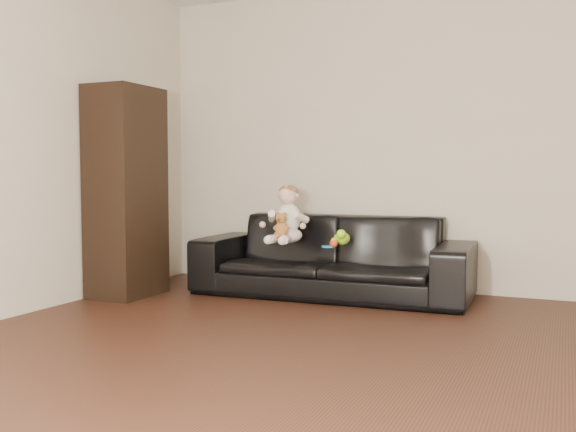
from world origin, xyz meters
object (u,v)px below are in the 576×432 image
at_px(toy_green, 342,238).
at_px(toy_rattle, 334,243).
at_px(teddy_bear, 281,225).
at_px(sofa, 332,256).
at_px(cabinet, 126,192).
at_px(baby, 287,217).
at_px(toy_blue_disc, 327,246).

height_order(toy_green, toy_rattle, toy_green).
height_order(teddy_bear, toy_rattle, teddy_bear).
xyz_separation_m(toy_green, toy_rattle, (-0.00, -0.19, -0.02)).
bearing_deg(toy_rattle, sofa, 111.76).
bearing_deg(toy_green, toy_rattle, -90.13).
height_order(teddy_bear, toy_green, teddy_bear).
bearing_deg(toy_rattle, toy_green, 89.87).
xyz_separation_m(cabinet, baby, (1.18, 0.55, -0.21)).
distance_m(toy_green, toy_blue_disc, 0.21).
height_order(baby, toy_green, baby).
relative_size(toy_rattle, toy_blue_disc, 0.69).
bearing_deg(cabinet, baby, 25.13).
xyz_separation_m(sofa, cabinet, (-1.52, -0.67, 0.52)).
relative_size(sofa, toy_blue_disc, 24.02).
height_order(cabinet, baby, cabinet).
relative_size(toy_green, toy_blue_disc, 1.65).
relative_size(cabinet, toy_rattle, 26.43).
height_order(sofa, teddy_bear, teddy_bear).
bearing_deg(sofa, teddy_bear, -143.49).
bearing_deg(toy_blue_disc, toy_rattle, 6.28).
bearing_deg(teddy_bear, baby, 77.07).
bearing_deg(baby, teddy_bear, -90.35).
relative_size(cabinet, toy_blue_disc, 18.28).
xyz_separation_m(sofa, toy_rattle, (0.11, -0.28, 0.13)).
height_order(toy_rattle, toy_blue_disc, toy_rattle).
bearing_deg(cabinet, teddy_bear, 18.97).
xyz_separation_m(teddy_bear, toy_blue_disc, (0.40, -0.02, -0.15)).
height_order(cabinet, teddy_bear, cabinet).
relative_size(baby, toy_blue_disc, 5.16).
xyz_separation_m(sofa, teddy_bear, (-0.34, -0.26, 0.26)).
relative_size(cabinet, baby, 3.54).
height_order(baby, teddy_bear, baby).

